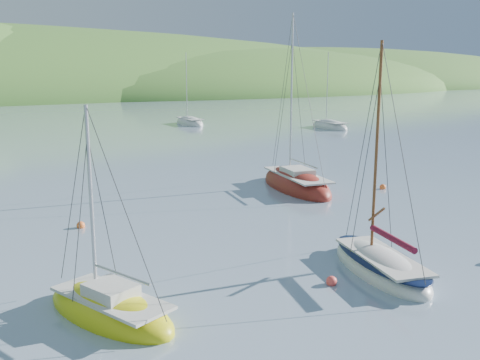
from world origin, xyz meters
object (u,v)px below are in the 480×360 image
daysailer_white (380,266)px  sloop_red (296,185)px  distant_sloop_d (330,127)px  sailboat_yellow (110,311)px  distant_sloop_b (190,123)px

daysailer_white → sloop_red: size_ratio=0.77×
distant_sloop_d → daysailer_white: bearing=-119.2°
daysailer_white → sailboat_yellow: (-10.13, 1.99, -0.04)m
daysailer_white → distant_sloop_d: distant_sloop_d is taller
daysailer_white → distant_sloop_b: distant_sloop_b is taller
distant_sloop_b → distant_sloop_d: size_ratio=1.01×
sloop_red → distant_sloop_b: 45.01m
sailboat_yellow → distant_sloop_b: bearing=41.9°
sloop_red → distant_sloop_b: bearing=85.0°
sloop_red → sailboat_yellow: sloop_red is taller
sailboat_yellow → distant_sloop_b: (31.32, 54.09, 0.01)m
sloop_red → distant_sloop_d: 39.26m
sloop_red → sailboat_yellow: 20.37m
sloop_red → sailboat_yellow: bearing=-131.9°
distant_sloop_b → distant_sloop_d: 20.32m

